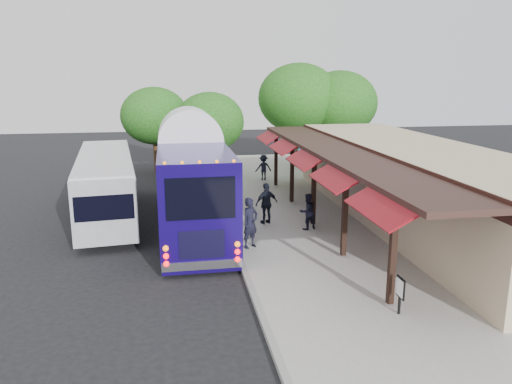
{
  "coord_description": "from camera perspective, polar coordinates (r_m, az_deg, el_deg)",
  "views": [
    {
      "loc": [
        -2.23,
        -16.42,
        6.63
      ],
      "look_at": [
        1.2,
        3.82,
        1.8
      ],
      "focal_mm": 35.0,
      "sensor_mm": 36.0,
      "label": 1
    }
  ],
  "objects": [
    {
      "name": "coach_bus",
      "position": [
        22.57,
        -7.45,
        1.89
      ],
      "size": [
        2.87,
        13.07,
        4.16
      ],
      "rotation": [
        0.0,
        0.0,
        0.01
      ],
      "color": "#130753",
      "rests_on": "ground"
    },
    {
      "name": "tree_far",
      "position": [
        34.99,
        -11.53,
        8.52
      ],
      "size": [
        4.58,
        4.58,
        5.87
      ],
      "color": "#382314",
      "rests_on": "ground"
    },
    {
      "name": "ped_b",
      "position": [
        21.44,
        5.89,
        -2.24
      ],
      "size": [
        0.92,
        0.81,
        1.57
      ],
      "primitive_type": "imported",
      "rotation": [
        0.0,
        0.0,
        3.47
      ],
      "color": "black",
      "rests_on": "sidewalk"
    },
    {
      "name": "tree_left",
      "position": [
        32.03,
        -5.31,
        8.0
      ],
      "size": [
        4.38,
        4.38,
        5.61
      ],
      "color": "#382314",
      "rests_on": "ground"
    },
    {
      "name": "sign_board",
      "position": [
        14.52,
        16.16,
        -10.65
      ],
      "size": [
        0.06,
        0.49,
        1.08
      ],
      "rotation": [
        0.0,
        0.0,
        0.0
      ],
      "color": "black",
      "rests_on": "sidewalk"
    },
    {
      "name": "ped_c",
      "position": [
        22.13,
        1.21,
        -1.31
      ],
      "size": [
        1.17,
        0.77,
        1.84
      ],
      "primitive_type": "imported",
      "rotation": [
        0.0,
        0.0,
        3.46
      ],
      "color": "black",
      "rests_on": "sidewalk"
    },
    {
      "name": "curb",
      "position": [
        21.57,
        -3.1,
        -4.48
      ],
      "size": [
        0.2,
        40.0,
        0.16
      ],
      "primitive_type": "cube",
      "color": "gray",
      "rests_on": "ground"
    },
    {
      "name": "station_shelter",
      "position": [
        23.51,
        17.46,
        0.88
      ],
      "size": [
        8.15,
        20.0,
        3.6
      ],
      "color": "tan",
      "rests_on": "ground"
    },
    {
      "name": "city_bus",
      "position": [
        24.74,
        -16.77,
        1.04
      ],
      "size": [
        3.59,
        11.26,
        2.97
      ],
      "rotation": [
        0.0,
        0.0,
        0.11
      ],
      "color": "#919499",
      "rests_on": "ground"
    },
    {
      "name": "sidewalk",
      "position": [
        22.64,
        9.47,
        -3.78
      ],
      "size": [
        10.0,
        40.0,
        0.15
      ],
      "primitive_type": "cube",
      "color": "#9E9B93",
      "rests_on": "ground"
    },
    {
      "name": "ped_d",
      "position": [
        31.46,
        0.86,
        2.83
      ],
      "size": [
        1.08,
        0.69,
        1.59
      ],
      "primitive_type": "imported",
      "rotation": [
        0.0,
        0.0,
        3.24
      ],
      "color": "black",
      "rests_on": "sidewalk"
    },
    {
      "name": "tree_mid",
      "position": [
        36.4,
        4.92,
        10.62
      ],
      "size": [
        5.85,
        5.85,
        7.49
      ],
      "color": "#382314",
      "rests_on": "ground"
    },
    {
      "name": "ground",
      "position": [
        17.85,
        -1.76,
        -8.58
      ],
      "size": [
        90.0,
        90.0,
        0.0
      ],
      "primitive_type": "plane",
      "color": "black",
      "rests_on": "ground"
    },
    {
      "name": "ped_a",
      "position": [
        19.06,
        -0.66,
        -3.55
      ],
      "size": [
        0.85,
        0.79,
        1.95
      ],
      "primitive_type": "imported",
      "rotation": [
        0.0,
        0.0,
        0.6
      ],
      "color": "black",
      "rests_on": "sidewalk"
    },
    {
      "name": "tree_right",
      "position": [
        36.91,
        9.51,
        9.98
      ],
      "size": [
        5.44,
        5.44,
        6.97
      ],
      "color": "#382314",
      "rests_on": "ground"
    }
  ]
}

